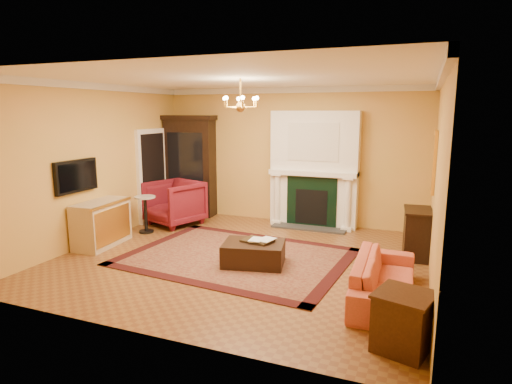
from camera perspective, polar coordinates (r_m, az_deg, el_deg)
The scene contains 26 objects.
floor at distance 7.44m, azimuth -1.93°, elevation -8.88°, with size 6.00×5.50×0.02m, color brown.
ceiling at distance 7.04m, azimuth -2.09°, elevation 14.98°, with size 6.00×5.50×0.02m, color white.
wall_back at distance 9.66m, azimuth 4.57°, elevation 4.81°, with size 6.00×0.02×3.00m, color #DC9F4F.
wall_front at distance 4.72m, azimuth -15.52°, elevation -1.70°, with size 6.00×0.02×3.00m, color #DC9F4F.
wall_left at distance 8.73m, azimuth -20.48°, elevation 3.55°, with size 0.02×5.50×3.00m, color #DC9F4F.
wall_right at distance 6.51m, azimuth 23.09°, elevation 1.15°, with size 0.02×5.50×3.00m, color #DC9F4F.
fireplace at distance 9.36m, azimuth 7.72°, elevation 2.67°, with size 1.90×0.70×2.50m.
crown_molding at distance 7.92m, azimuth 0.77°, elevation 14.00°, with size 6.00×5.50×0.12m.
doorway at distance 10.07m, azimuth -13.63°, elevation 2.17°, with size 0.08×1.05×2.10m.
tv_panel at distance 8.27m, azimuth -22.84°, elevation 1.97°, with size 0.09×0.95×0.58m.
gilt_mirror at distance 7.87m, azimuth 22.65°, elevation 3.80°, with size 0.06×0.76×1.05m.
chandelier at distance 7.02m, azimuth -2.07°, elevation 11.71°, with size 0.63×0.55×0.53m.
oriental_rug at distance 7.50m, azimuth -2.59°, elevation -8.61°, with size 3.70×2.77×0.01m, color #45110E.
china_cabinet at distance 10.41m, azimuth -8.64°, elevation 3.18°, with size 1.15×0.52×2.29m, color black.
wingback_armchair at distance 9.64m, azimuth -10.87°, elevation -1.15°, with size 1.05×0.98×1.08m, color maroon.
pedestal_table at distance 9.14m, azimuth -14.52°, elevation -2.54°, with size 0.43×0.43×0.77m.
commode at distance 8.52m, azimuth -19.90°, elevation -3.96°, with size 0.53×1.13×0.84m, color #C3AD8E.
coral_sofa at distance 6.04m, azimuth 16.77°, elevation -10.20°, with size 1.92×0.56×0.75m, color #D04D41.
end_table at distance 4.93m, azimuth 19.01°, elevation -16.19°, with size 0.52×0.52×0.60m, color #391E0F.
console_table at distance 7.87m, azimuth 20.66°, elevation -5.31°, with size 0.42×0.73×0.81m, color black.
leather_ottoman at distance 7.07m, azimuth -0.31°, elevation -8.17°, with size 0.98×0.71×0.36m, color black.
ottoman_tray at distance 7.07m, azimuth 0.20°, elevation -6.48°, with size 0.47×0.37×0.03m, color black.
book_a at distance 7.00m, azimuth -0.77°, elevation -5.34°, with size 0.21×0.03×0.28m, color gray.
book_b at distance 7.03m, azimuth 0.59°, elevation -5.10°, with size 0.23×0.02×0.32m, color gray.
topiary_left at distance 9.48m, azimuth 3.51°, elevation 4.64°, with size 0.18×0.18×0.47m.
topiary_right at distance 9.16m, azimuth 11.32°, elevation 4.02°, with size 0.15×0.15×0.41m.
Camera 1 is at (2.81, -6.43, 2.48)m, focal length 30.00 mm.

